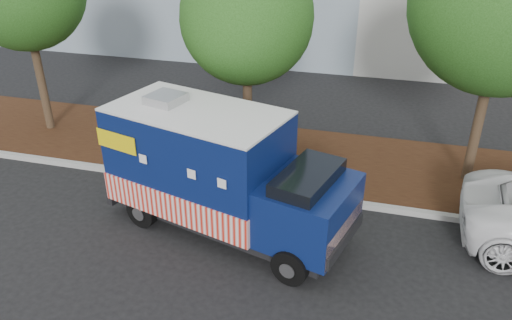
# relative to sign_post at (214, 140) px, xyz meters

# --- Properties ---
(ground) EXTENTS (120.00, 120.00, 0.00)m
(ground) POSITION_rel_sign_post_xyz_m (0.85, -1.82, -1.20)
(ground) COLOR black
(ground) RESTS_ON ground
(curb) EXTENTS (120.00, 0.18, 0.15)m
(curb) POSITION_rel_sign_post_xyz_m (0.85, -0.42, -1.12)
(curb) COLOR #9E9E99
(curb) RESTS_ON ground
(mulch_strip) EXTENTS (120.00, 4.00, 0.15)m
(mulch_strip) POSITION_rel_sign_post_xyz_m (0.85, 1.68, -1.12)
(mulch_strip) COLOR black
(mulch_strip) RESTS_ON ground
(tree_b) EXTENTS (3.57, 3.57, 5.97)m
(tree_b) POSITION_rel_sign_post_xyz_m (0.52, 1.46, 2.97)
(tree_b) COLOR #38281C
(tree_b) RESTS_ON ground
(tree_c) EXTENTS (4.41, 4.41, 7.05)m
(tree_c) POSITION_rel_sign_post_xyz_m (6.73, 1.60, 3.63)
(tree_c) COLOR #38281C
(tree_c) RESTS_ON ground
(sign_post) EXTENTS (0.06, 0.06, 2.40)m
(sign_post) POSITION_rel_sign_post_xyz_m (0.00, 0.00, 0.00)
(sign_post) COLOR #473828
(sign_post) RESTS_ON ground
(food_truck) EXTENTS (6.13, 3.56, 3.06)m
(food_truck) POSITION_rel_sign_post_xyz_m (0.81, -2.05, 0.18)
(food_truck) COLOR black
(food_truck) RESTS_ON ground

